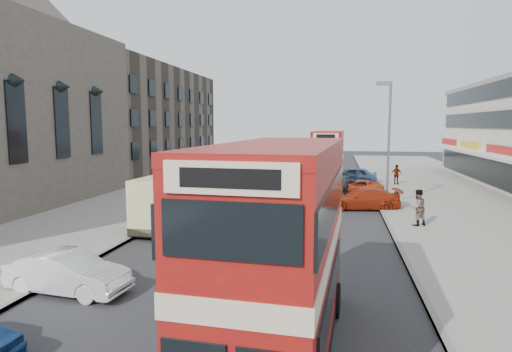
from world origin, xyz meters
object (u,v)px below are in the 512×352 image
Objects in this scene: bus_main at (280,250)px; car_right_c at (352,175)px; car_left_front at (68,273)px; cyclist at (345,189)px; car_right_a at (362,199)px; car_right_b at (358,187)px; pedestrian_near at (418,207)px; coach at (192,193)px; street_lamp at (388,134)px; pedestrian_far at (396,174)px; bus_second at (328,160)px.

bus_main is 2.00× the size of car_right_c.
car_left_front is 21.35m from cyclist.
car_right_c is (-0.22, 12.50, 0.07)m from car_right_a.
car_right_b is at bearing 66.05° from cyclist.
pedestrian_near is at bearing 13.45° from car_right_c.
coach is at bearing -69.91° from car_right_a.
cyclist is (1.82, 21.88, -1.78)m from bus_main.
cyclist reaches higher than pedestrian_near.
street_lamp is at bearing 12.98° from car_right_c.
pedestrian_far is (3.75, -0.92, 0.26)m from car_right_c.
car_left_front is 1.89× the size of cyclist.
pedestrian_near reaches higher than car_right_a.
street_lamp reaches higher than car_right_c.
bus_second is 14.41m from pedestrian_near.
coach reaches higher than car_right_c.
pedestrian_far is (3.53, 11.59, 0.33)m from car_right_a.
street_lamp reaches higher than pedestrian_near.
street_lamp is 11.42m from pedestrian_far.
bus_main reaches higher than cyclist.
bus_main is 0.89× the size of coach.
cyclist is at bearing -95.08° from pedestrian_near.
car_left_front is at bearing -88.55° from coach.
pedestrian_near is (12.58, 11.28, 0.45)m from car_left_front.
pedestrian_near is (2.56, -11.01, 0.57)m from car_right_b.
car_left_front reaches higher than car_right_b.
street_lamp is at bearing 13.07° from car_right_b.
street_lamp is 1.84× the size of car_right_c.
car_right_a is at bearing -3.01° from car_right_b.
bus_main is 4.59× the size of pedestrian_near.
street_lamp reaches higher than car_left_front.
bus_main reaches higher than car_right_c.
car_right_c is (2.16, 3.71, -1.72)m from bus_second.
pedestrian_far is 0.81× the size of cyclist.
bus_second is at bearing -139.14° from car_right_b.
pedestrian_far is at bearing -122.47° from pedestrian_near.
bus_main is 2.19× the size of car_left_front.
bus_second reaches higher than car_right_a.
pedestrian_near is at bearing -108.18° from bus_main.
car_right_b is (-1.55, 5.35, -4.24)m from street_lamp.
car_left_front is at bearing 74.92° from bus_second.
bus_second is 4.63m from car_right_c.
bus_main is 1.88× the size of car_right_a.
bus_second is 3.92m from car_right_b.
cyclist is (-1.03, 3.39, 0.08)m from car_right_a.
car_right_c is (-0.21, 6.17, 0.21)m from car_right_b.
coach is 12.00m from cyclist.
car_left_front is (-7.18, 2.52, -1.87)m from bus_main.
street_lamp reaches higher than car_right_b.
street_lamp is at bearing -113.74° from pedestrian_far.
car_right_a reaches higher than car_left_front.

